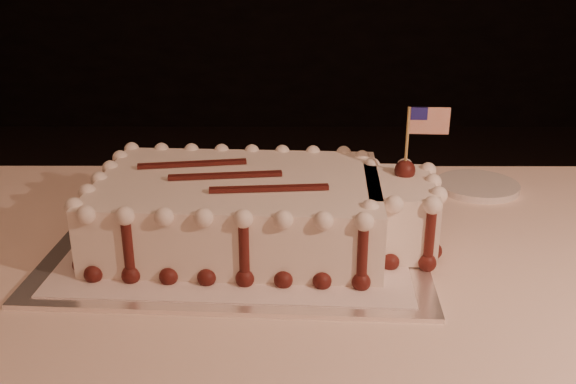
{
  "coord_description": "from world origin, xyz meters",
  "views": [
    {
      "loc": [
        -0.06,
        -0.38,
        1.23
      ],
      "look_at": [
        -0.06,
        0.6,
        0.84
      ],
      "focal_mm": 40.0,
      "sensor_mm": 36.0,
      "label": 1
    }
  ],
  "objects": [
    {
      "name": "sheet_cake",
      "position": [
        -0.11,
        0.6,
        0.81
      ],
      "size": [
        0.59,
        0.35,
        0.23
      ],
      "color": "white",
      "rests_on": "doily"
    },
    {
      "name": "side_plate",
      "position": [
        0.33,
        0.86,
        0.76
      ],
      "size": [
        0.17,
        0.17,
        0.01
      ],
      "primitive_type": "cylinder",
      "color": "silver",
      "rests_on": "banquet_table"
    },
    {
      "name": "cake_board",
      "position": [
        -0.14,
        0.6,
        0.75
      ],
      "size": [
        0.63,
        0.49,
        0.01
      ],
      "primitive_type": "cube",
      "rotation": [
        0.0,
        0.0,
        -0.06
      ],
      "color": "white",
      "rests_on": "banquet_table"
    },
    {
      "name": "doily",
      "position": [
        -0.14,
        0.6,
        0.76
      ],
      "size": [
        0.56,
        0.44,
        0.0
      ],
      "primitive_type": "cube",
      "rotation": [
        0.0,
        0.0,
        -0.06
      ],
      "color": "white",
      "rests_on": "cake_board"
    }
  ]
}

